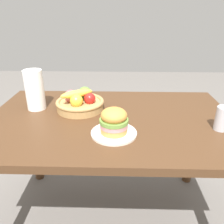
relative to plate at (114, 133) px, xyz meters
name	(u,v)px	position (x,y,z in m)	size (l,w,h in m)	color
ground_plane	(111,214)	(-0.02, 0.19, -0.76)	(8.00, 8.00, 0.00)	slate
dining_table	(111,133)	(-0.02, 0.19, -0.11)	(1.40, 0.90, 0.75)	#4C301C
plate	(114,133)	(0.00, 0.00, 0.00)	(0.23, 0.23, 0.01)	silver
sandwich	(114,121)	(0.00, 0.00, 0.07)	(0.14, 0.14, 0.13)	tan
soda_can	(222,118)	(0.54, 0.06, 0.06)	(0.07, 0.07, 0.13)	silver
fruit_basket	(80,102)	(-0.21, 0.30, 0.04)	(0.29, 0.29, 0.14)	tan
paper_towel_roll	(35,90)	(-0.48, 0.31, 0.11)	(0.11, 0.11, 0.24)	white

